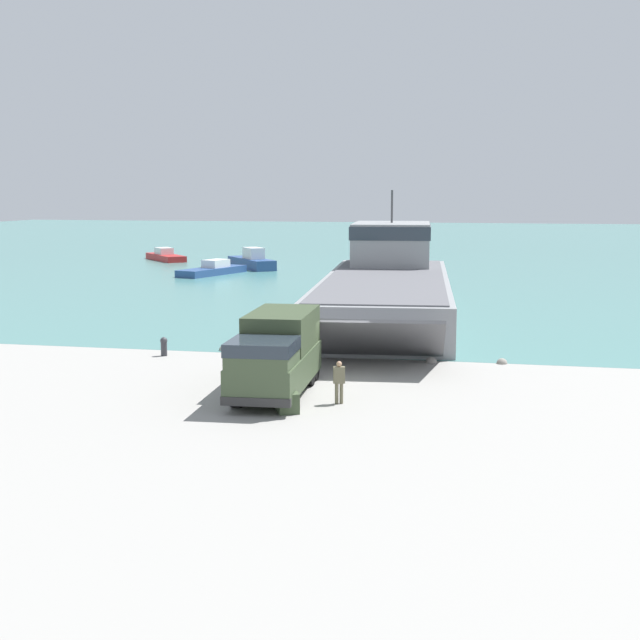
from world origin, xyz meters
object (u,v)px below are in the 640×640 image
object	(u,v)px
moored_boat_a	(252,261)
moored_boat_c	(165,256)
landing_craft	(387,282)
moored_boat_b	(213,270)
soldier_on_ramp	(339,379)
military_truck	(276,353)
cargo_crate	(288,402)
mooring_bollard	(164,346)

from	to	relation	value
moored_boat_a	moored_boat_c	bearing A→B (deg)	110.02
landing_craft	moored_boat_a	size ratio (longest dim) A/B	4.19
moored_boat_b	moored_boat_c	bearing A→B (deg)	-36.50
moored_boat_a	soldier_on_ramp	bearing A→B (deg)	-108.05
military_truck	cargo_crate	world-z (taller)	military_truck
soldier_on_ramp	moored_boat_c	size ratio (longest dim) A/B	0.22
military_truck	moored_boat_a	distance (m)	57.58
moored_boat_c	mooring_bollard	world-z (taller)	moored_boat_c
moored_boat_c	moored_boat_a	bearing A→B (deg)	106.80
soldier_on_ramp	cargo_crate	world-z (taller)	soldier_on_ramp
moored_boat_a	moored_boat_c	size ratio (longest dim) A/B	1.08
landing_craft	soldier_on_ramp	distance (m)	25.94
soldier_on_ramp	mooring_bollard	distance (m)	12.96
landing_craft	moored_boat_a	distance (m)	35.32
moored_boat_b	military_truck	bearing A→B (deg)	129.71
soldier_on_ramp	moored_boat_b	distance (m)	53.31
military_truck	moored_boat_a	world-z (taller)	military_truck
moored_boat_b	cargo_crate	xyz separation A→B (m)	(20.02, -50.43, -0.09)
moored_boat_a	moored_boat_b	bearing A→B (deg)	-140.91
moored_boat_c	cargo_crate	world-z (taller)	moored_boat_c
moored_boat_a	mooring_bollard	size ratio (longest dim) A/B	8.66
soldier_on_ramp	mooring_bollard	world-z (taller)	soldier_on_ramp
moored_boat_a	cargo_crate	size ratio (longest dim) A/B	8.97
landing_craft	mooring_bollard	distance (m)	19.94
landing_craft	moored_boat_a	xyz separation A→B (m)	(-18.19, 30.25, -1.28)
soldier_on_ramp	mooring_bollard	bearing A→B (deg)	-141.63
mooring_bollard	cargo_crate	bearing A→B (deg)	-48.01
landing_craft	moored_boat_a	world-z (taller)	landing_craft
landing_craft	military_truck	xyz separation A→B (m)	(-1.09, -24.73, -0.37)
military_truck	mooring_bollard	xyz separation A→B (m)	(-7.49, 6.79, -1.13)
mooring_bollard	moored_boat_c	bearing A→B (deg)	111.67
military_truck	moored_boat_b	xyz separation A→B (m)	(-18.85, 47.60, -1.17)
soldier_on_ramp	moored_boat_c	xyz separation A→B (m)	(-32.62, 64.22, -0.47)
soldier_on_ramp	cargo_crate	size ratio (longest dim) A/B	1.84
soldier_on_ramp	moored_boat_b	size ratio (longest dim) A/B	0.19
moored_boat_c	mooring_bollard	size ratio (longest dim) A/B	8.05
mooring_bollard	cargo_crate	world-z (taller)	mooring_bollard
military_truck	soldier_on_ramp	xyz separation A→B (m)	(2.77, -1.13, -0.68)
military_truck	moored_boat_c	distance (m)	69.80
moored_boat_c	moored_boat_b	bearing A→B (deg)	84.64
moored_boat_b	mooring_bollard	xyz separation A→B (m)	(11.36, -40.81, 0.04)
moored_boat_a	cargo_crate	distance (m)	60.62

